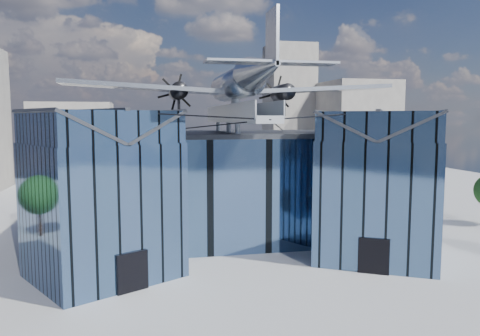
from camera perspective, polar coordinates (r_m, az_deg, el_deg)
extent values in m
plane|color=#959599|center=(37.17, 0.64, -11.43)|extent=(120.00, 120.00, 0.00)
cube|color=#426088|center=(44.75, -1.84, -2.19)|extent=(28.00, 14.00, 9.50)
cube|color=#282B30|center=(44.31, -1.86, 4.16)|extent=(28.00, 14.00, 0.40)
cube|color=#426088|center=(34.34, -16.41, -4.97)|extent=(11.79, 11.43, 9.50)
cube|color=#426088|center=(33.74, -16.70, 4.83)|extent=(11.56, 11.20, 2.20)
cube|color=#282B30|center=(32.85, -20.27, 4.69)|extent=(7.98, 9.23, 2.40)
cube|color=#282B30|center=(34.76, -13.33, 4.95)|extent=(7.98, 9.23, 2.40)
cube|color=#282B30|center=(33.74, -16.76, 6.78)|extent=(4.30, 7.10, 0.18)
cube|color=black|center=(31.70, -12.99, -12.25)|extent=(2.03, 1.32, 2.60)
cube|color=black|center=(36.45, -9.99, -4.18)|extent=(0.34, 0.34, 9.50)
cube|color=#426088|center=(38.75, 16.36, -3.73)|extent=(11.79, 11.43, 9.50)
cube|color=#426088|center=(38.21, 16.62, 4.95)|extent=(11.56, 11.20, 2.20)
cube|color=#282B30|center=(38.34, 13.25, 5.05)|extent=(7.98, 9.23, 2.40)
cube|color=#282B30|center=(38.21, 20.01, 4.84)|extent=(7.98, 9.23, 2.40)
cube|color=#282B30|center=(38.21, 16.68, 6.67)|extent=(4.30, 7.10, 0.18)
cube|color=black|center=(35.56, 15.97, -10.30)|extent=(2.03, 1.32, 2.60)
cube|color=black|center=(39.13, 9.75, -3.47)|extent=(0.34, 0.34, 9.50)
cube|color=#91979D|center=(38.88, -0.46, 5.96)|extent=(1.80, 21.00, 0.50)
cube|color=#91979D|center=(38.71, -1.77, 6.91)|extent=(0.08, 21.00, 1.10)
cube|color=#91979D|center=(39.07, 0.85, 6.91)|extent=(0.08, 21.00, 1.10)
cylinder|color=#91979D|center=(48.23, -2.69, 5.17)|extent=(0.44, 0.44, 1.35)
cylinder|color=#91979D|center=(42.32, -1.39, 5.05)|extent=(0.44, 0.44, 1.35)
cylinder|color=#91979D|center=(38.39, -0.31, 4.95)|extent=(0.44, 0.44, 1.35)
cylinder|color=#91979D|center=(39.38, -0.60, 7.34)|extent=(0.70, 0.70, 1.40)
cylinder|color=black|center=(30.71, -7.36, 6.43)|extent=(10.55, 6.08, 0.69)
cylinder|color=black|center=(33.23, 11.12, 6.34)|extent=(10.55, 6.08, 0.69)
cylinder|color=black|center=(36.42, -4.48, 5.06)|extent=(6.09, 17.04, 1.19)
cylinder|color=black|center=(37.66, 4.65, 5.09)|extent=(6.09, 17.04, 1.19)
cylinder|color=#A6ABB3|center=(39.47, -0.60, 10.17)|extent=(2.50, 11.00, 2.50)
sphere|color=#A6ABB3|center=(44.86, -1.99, 9.67)|extent=(2.50, 2.50, 2.50)
cube|color=black|center=(43.93, -1.77, 10.65)|extent=(1.60, 1.40, 0.50)
cone|color=#A6ABB3|center=(30.75, 2.73, 11.89)|extent=(2.50, 7.00, 2.50)
cube|color=#A6ABB3|center=(28.76, 3.94, 15.50)|extent=(0.18, 2.40, 3.40)
cube|color=#A6ABB3|center=(28.66, 3.87, 12.71)|extent=(8.00, 1.80, 0.14)
cube|color=#A6ABB3|center=(39.70, -11.00, 9.60)|extent=(14.00, 3.20, 1.08)
cylinder|color=black|center=(40.39, -7.55, 9.24)|extent=(1.44, 3.20, 1.44)
cone|color=black|center=(42.19, -7.74, 9.10)|extent=(0.70, 0.70, 0.70)
cube|color=black|center=(42.34, -7.75, 9.09)|extent=(1.05, 0.06, 3.33)
cube|color=black|center=(42.34, -7.75, 9.09)|extent=(2.53, 0.06, 2.53)
cube|color=black|center=(42.34, -7.75, 9.09)|extent=(3.33, 0.06, 1.05)
cylinder|color=black|center=(39.75, -7.46, 7.53)|extent=(0.24, 0.24, 1.75)
cube|color=#A6ABB3|center=(42.32, 8.59, 9.42)|extent=(14.00, 3.20, 1.08)
cylinder|color=black|center=(42.10, 5.20, 9.14)|extent=(1.44, 3.20, 1.44)
cone|color=black|center=(43.83, 4.50, 9.02)|extent=(0.70, 0.70, 0.70)
cube|color=black|center=(43.97, 4.44, 9.01)|extent=(1.05, 0.06, 3.33)
cube|color=black|center=(43.97, 4.44, 9.01)|extent=(2.53, 0.06, 2.53)
cube|color=black|center=(43.97, 4.44, 9.01)|extent=(3.33, 0.06, 1.05)
cylinder|color=black|center=(41.48, 5.42, 7.49)|extent=(0.24, 0.24, 1.75)
cube|color=gray|center=(91.67, 13.87, 4.54)|extent=(12.00, 14.00, 18.00)
cube|color=gray|center=(90.56, -19.67, 3.08)|extent=(14.00, 10.00, 14.00)
cube|color=gray|center=(97.27, 5.98, 7.11)|extent=(9.00, 9.00, 26.00)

